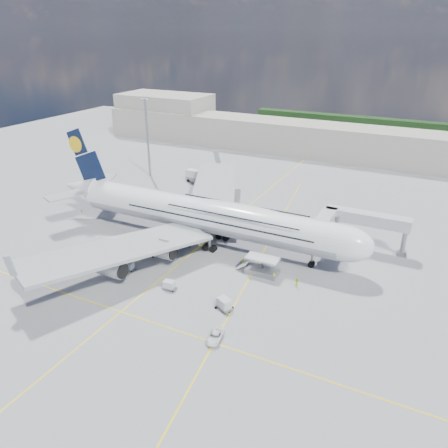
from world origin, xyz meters
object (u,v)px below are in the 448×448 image
at_px(dolly_row_c, 129,266).
at_px(crew_van, 243,263).
at_px(light_mast, 147,136).
at_px(crew_loader, 296,283).
at_px(jet_bridge, 350,221).
at_px(crew_tug, 139,257).
at_px(cone_wing_left_outer, 221,195).
at_px(dolly_row_a, 113,259).
at_px(cone_wing_right_inner, 144,244).
at_px(cargo_loader, 261,268).
at_px(dolly_nose_near, 169,285).
at_px(dolly_row_b, 103,241).
at_px(catering_truck_inner, 223,216).
at_px(cone_wing_right_outer, 86,256).
at_px(cone_wing_left_inner, 220,214).
at_px(cone_nose, 326,257).
at_px(dolly_back, 87,263).
at_px(baggage_tug, 150,252).
at_px(dolly_nose_far, 224,304).
at_px(crew_wing, 161,247).
at_px(airliner, 205,215).
at_px(crew_nose, 274,277).
at_px(service_van, 215,337).
at_px(catering_truck_outer, 196,177).
at_px(cone_tail, 81,211).

bearing_deg(dolly_row_c, crew_van, 26.54).
xyz_separation_m(light_mast, crew_loader, (64.67, -43.87, -12.23)).
bearing_deg(dolly_row_c, jet_bridge, 34.16).
distance_m(crew_tug, cone_wing_left_outer, 42.59).
height_order(dolly_row_a, cone_wing_right_inner, cone_wing_right_inner).
distance_m(cargo_loader, dolly_nose_near, 18.62).
distance_m(dolly_row_b, dolly_nose_near, 26.17).
xyz_separation_m(jet_bridge, catering_truck_inner, (-31.18, 1.04, -5.08)).
distance_m(cargo_loader, cone_wing_right_outer, 37.53).
relative_size(jet_bridge, light_mast, 0.74).
bearing_deg(cone_wing_left_inner, light_mast, 151.74).
relative_size(catering_truck_inner, cone_nose, 10.52).
bearing_deg(dolly_back, cargo_loader, 17.15).
height_order(baggage_tug, catering_truck_inner, catering_truck_inner).
xyz_separation_m(dolly_nose_far, cone_wing_left_outer, (-25.76, 49.68, -0.81)).
relative_size(crew_van, cone_wing_left_inner, 2.73).
relative_size(dolly_nose_far, crew_wing, 2.29).
distance_m(airliner, jet_bridge, 31.50).
bearing_deg(baggage_tug, dolly_nose_near, -48.14).
distance_m(crew_nose, crew_wing, 26.61).
relative_size(light_mast, service_van, 5.73).
xyz_separation_m(dolly_back, baggage_tug, (9.61, 8.99, 0.47)).
bearing_deg(dolly_row_a, service_van, -31.73).
bearing_deg(service_van, crew_nose, 75.62).
height_order(light_mast, crew_wing, light_mast).
relative_size(dolly_row_a, cone_wing_right_inner, 5.17).
height_order(airliner, dolly_row_b, airliner).
xyz_separation_m(crew_loader, crew_van, (-12.21, 2.65, -0.11)).
bearing_deg(crew_loader, crew_tug, -137.79).
bearing_deg(jet_bridge, dolly_row_a, -147.84).
height_order(crew_loader, cone_wing_left_outer, crew_loader).
height_order(dolly_row_c, cone_wing_right_outer, dolly_row_c).
bearing_deg(dolly_row_b, catering_truck_outer, 76.32).
bearing_deg(crew_wing, baggage_tug, 152.36).
xyz_separation_m(airliner, cone_tail, (-38.67, 1.34, -6.60)).
distance_m(service_van, crew_tug, 30.25).
xyz_separation_m(airliner, dolly_nose_far, (15.33, -21.22, -5.75)).
bearing_deg(cone_tail, service_van, -28.50).
relative_size(dolly_row_c, catering_truck_inner, 0.41).
height_order(catering_truck_outer, crew_tug, catering_truck_outer).
bearing_deg(crew_wing, crew_nose, -102.74).
bearing_deg(dolly_nose_near, crew_van, 53.70).
distance_m(crew_van, cone_wing_right_outer, 33.66).
distance_m(catering_truck_outer, cone_wing_left_inner, 28.16).
relative_size(dolly_back, cone_wing_right_inner, 4.46).
relative_size(dolly_nose_near, cone_tail, 5.06).
bearing_deg(cone_tail, airliner, -1.99).
bearing_deg(dolly_row_c, cone_nose, 30.22).
xyz_separation_m(cone_nose, cone_wing_left_inner, (-30.70, 10.60, -0.00)).
distance_m(crew_loader, crew_van, 12.49).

